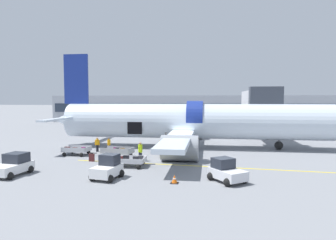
% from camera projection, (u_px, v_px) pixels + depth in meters
% --- Properties ---
extents(ground_plane, '(500.00, 500.00, 0.00)m').
position_uv_depth(ground_plane, '(181.00, 152.00, 32.67)').
color(ground_plane, gray).
extents(apron_marking_line, '(25.13, 2.37, 0.01)m').
position_uv_depth(apron_marking_line, '(212.00, 167.00, 25.55)').
color(apron_marking_line, yellow).
rests_on(apron_marking_line, ground_plane).
extents(terminal_strip, '(71.96, 9.05, 6.64)m').
position_uv_depth(terminal_strip, '(197.00, 109.00, 74.61)').
color(terminal_strip, '#9EA3AD').
rests_on(terminal_strip, ground_plane).
extents(jet_bridge_stub, '(3.90, 14.11, 7.29)m').
position_uv_depth(jet_bridge_stub, '(258.00, 101.00, 41.99)').
color(jet_bridge_stub, '#4C4C51').
rests_on(jet_bridge_stub, ground_plane).
extents(airplane, '(35.22, 29.51, 11.29)m').
position_uv_depth(airplane, '(191.00, 122.00, 35.42)').
color(airplane, silver).
rests_on(airplane, ground_plane).
extents(baggage_tug_lead, '(2.86, 3.11, 1.61)m').
position_uv_depth(baggage_tug_lead, '(226.00, 172.00, 21.00)').
color(baggage_tug_lead, silver).
rests_on(baggage_tug_lead, ground_plane).
extents(baggage_tug_mid, '(2.24, 2.70, 1.74)m').
position_uv_depth(baggage_tug_mid, '(108.00, 169.00, 21.74)').
color(baggage_tug_mid, white).
rests_on(baggage_tug_mid, ground_plane).
extents(baggage_tug_rear, '(2.39, 3.41, 1.63)m').
position_uv_depth(baggage_tug_rear, '(13.00, 166.00, 22.77)').
color(baggage_tug_rear, white).
rests_on(baggage_tug_rear, ground_plane).
extents(baggage_cart_loading, '(4.05, 2.22, 0.98)m').
position_uv_depth(baggage_cart_loading, '(118.00, 152.00, 29.73)').
color(baggage_cart_loading, '#999BA0').
rests_on(baggage_cart_loading, ground_plane).
extents(baggage_cart_queued, '(3.53, 2.15, 0.88)m').
position_uv_depth(baggage_cart_queued, '(77.00, 151.00, 30.86)').
color(baggage_cart_queued, '#B7BABF').
rests_on(baggage_cart_queued, ground_plane).
extents(baggage_cart_empty, '(3.36, 2.19, 0.94)m').
position_uv_depth(baggage_cart_empty, '(132.00, 161.00, 25.61)').
color(baggage_cart_empty, silver).
rests_on(baggage_cart_empty, ground_plane).
extents(ground_crew_loader_a, '(0.55, 0.39, 1.58)m').
position_uv_depth(ground_crew_loader_a, '(97.00, 144.00, 32.84)').
color(ground_crew_loader_a, black).
rests_on(ground_crew_loader_a, ground_plane).
extents(ground_crew_loader_b, '(0.41, 0.54, 1.55)m').
position_uv_depth(ground_crew_loader_b, '(109.00, 144.00, 32.80)').
color(ground_crew_loader_b, '#2D2D33').
rests_on(ground_crew_loader_b, ground_plane).
extents(ground_crew_driver, '(0.55, 0.59, 1.78)m').
position_uv_depth(ground_crew_driver, '(140.00, 151.00, 27.85)').
color(ground_crew_driver, '#1E2338').
rests_on(ground_crew_driver, ground_plane).
extents(ground_crew_supervisor, '(0.58, 0.58, 1.81)m').
position_uv_depth(ground_crew_supervisor, '(162.00, 146.00, 30.83)').
color(ground_crew_supervisor, '#1E2338').
rests_on(ground_crew_supervisor, ground_plane).
extents(suitcase_on_tarmac_upright, '(0.52, 0.24, 0.83)m').
position_uv_depth(suitcase_on_tarmac_upright, '(92.00, 158.00, 27.74)').
color(suitcase_on_tarmac_upright, '#4C1E1E').
rests_on(suitcase_on_tarmac_upright, ground_plane).
extents(safety_cone_engine_left, '(0.56, 0.56, 0.59)m').
position_uv_depth(safety_cone_engine_left, '(174.00, 179.00, 20.55)').
color(safety_cone_engine_left, black).
rests_on(safety_cone_engine_left, ground_plane).
extents(safety_cone_wingtip, '(0.59, 0.59, 0.57)m').
position_uv_depth(safety_cone_wingtip, '(193.00, 157.00, 28.49)').
color(safety_cone_wingtip, black).
rests_on(safety_cone_wingtip, ground_plane).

